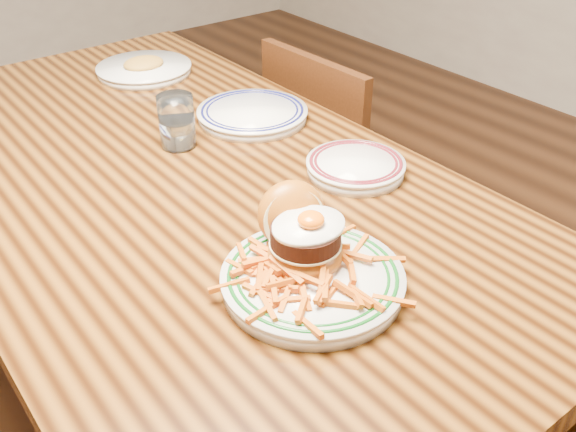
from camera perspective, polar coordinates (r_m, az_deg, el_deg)
floor at (r=1.75m, az=-7.53°, el=-17.88°), size 6.00×6.00×0.00m
table at (r=1.31m, az=-9.60°, el=0.70°), size 0.85×1.60×0.75m
chair_right at (r=1.85m, az=4.56°, el=3.39°), size 0.40×0.40×0.82m
main_plate at (r=0.94m, az=1.89°, el=-4.13°), size 0.27×0.29×0.13m
side_plate at (r=1.24m, az=6.03°, el=4.47°), size 0.19×0.19×0.03m
rear_plate at (r=1.45m, az=-3.18°, el=9.10°), size 0.25×0.25×0.03m
water_glass at (r=1.34m, az=-9.83°, el=8.03°), size 0.07×0.07×0.11m
far_plate at (r=1.76m, az=-12.67°, el=12.67°), size 0.25×0.25×0.04m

